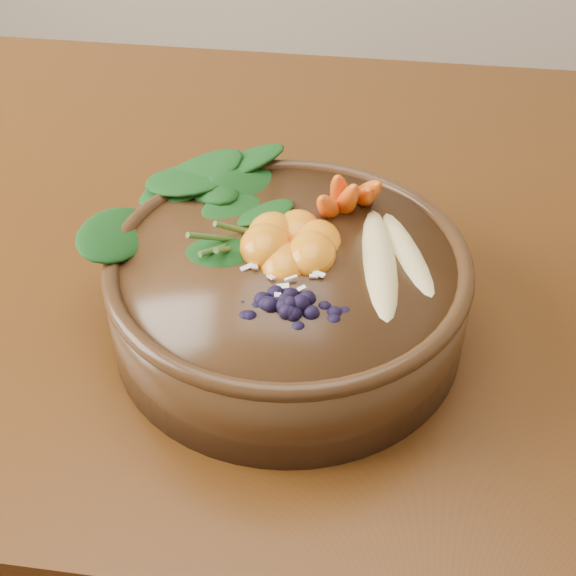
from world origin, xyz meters
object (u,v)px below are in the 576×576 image
at_px(banana_halves, 395,243).
at_px(kale_heap, 235,192).
at_px(stoneware_bowl, 288,296).
at_px(blueberry_pile, 290,289).
at_px(carrot_cluster, 353,163).
at_px(mandarin_cluster, 291,229).
at_px(dining_table, 208,279).

bearing_deg(banana_halves, kale_heap, 156.45).
xyz_separation_m(stoneware_bowl, kale_heap, (-0.06, 0.06, 0.07)).
bearing_deg(blueberry_pile, kale_heap, 118.46).
height_order(carrot_cluster, banana_halves, carrot_cluster).
bearing_deg(banana_halves, mandarin_cluster, 170.25).
height_order(kale_heap, banana_halves, kale_heap).
xyz_separation_m(kale_heap, carrot_cluster, (0.11, 0.03, 0.02)).
height_order(dining_table, carrot_cluster, carrot_cluster).
relative_size(dining_table, banana_halves, 8.43).
distance_m(kale_heap, carrot_cluster, 0.11).
relative_size(dining_table, blueberry_pile, 10.44).
bearing_deg(dining_table, blueberry_pile, -60.91).
height_order(stoneware_bowl, blueberry_pile, blueberry_pile).
distance_m(mandarin_cluster, blueberry_pile, 0.09).
bearing_deg(dining_table, stoneware_bowl, -54.72).
height_order(dining_table, kale_heap, kale_heap).
distance_m(kale_heap, blueberry_pile, 0.15).
xyz_separation_m(stoneware_bowl, carrot_cluster, (0.05, 0.10, 0.09)).
bearing_deg(mandarin_cluster, kale_heap, 144.87).
bearing_deg(banana_halves, dining_table, 137.26).
bearing_deg(banana_halves, blueberry_pile, -141.51).
bearing_deg(blueberry_pile, mandarin_cluster, 97.39).
bearing_deg(carrot_cluster, dining_table, 148.76).
bearing_deg(blueberry_pile, banana_halves, 45.14).
bearing_deg(carrot_cluster, kale_heap, -169.49).
distance_m(kale_heap, banana_halves, 0.16).
distance_m(banana_halves, mandarin_cluster, 0.09).
bearing_deg(kale_heap, blueberry_pile, -61.54).
xyz_separation_m(carrot_cluster, banana_halves, (0.05, -0.08, -0.03)).
height_order(dining_table, stoneware_bowl, stoneware_bowl).
bearing_deg(kale_heap, carrot_cluster, 17.17).
bearing_deg(kale_heap, stoneware_bowl, -46.48).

